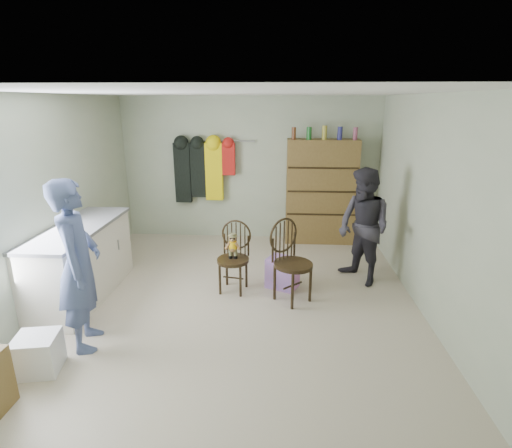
# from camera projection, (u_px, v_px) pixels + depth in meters

# --- Properties ---
(ground_plane) EXTENTS (5.00, 5.00, 0.00)m
(ground_plane) POSITION_uv_depth(u_px,v_px,m) (235.00, 300.00, 5.06)
(ground_plane) COLOR beige
(ground_plane) RESTS_ON ground
(room_walls) EXTENTS (5.00, 5.00, 5.00)m
(room_walls) POSITION_uv_depth(u_px,v_px,m) (238.00, 169.00, 5.10)
(room_walls) COLOR #B1B99B
(room_walls) RESTS_ON ground
(counter) EXTENTS (0.64, 1.86, 0.94)m
(counter) POSITION_uv_depth(u_px,v_px,m) (81.00, 262.00, 5.03)
(counter) COLOR silver
(counter) RESTS_ON ground
(plastic_tub) EXTENTS (0.43, 0.42, 0.35)m
(plastic_tub) POSITION_uv_depth(u_px,v_px,m) (38.00, 354.00, 3.69)
(plastic_tub) COLOR white
(plastic_tub) RESTS_ON ground
(chair_front) EXTENTS (0.48, 0.48, 0.93)m
(chair_front) POSITION_uv_depth(u_px,v_px,m) (234.00, 252.00, 5.20)
(chair_front) COLOR #2F2110
(chair_front) RESTS_ON ground
(chair_far) EXTENTS (0.65, 0.65, 1.04)m
(chair_far) POSITION_uv_depth(u_px,v_px,m) (290.00, 258.00, 4.93)
(chair_far) COLOR #2F2110
(chair_far) RESTS_ON ground
(striped_bag) EXTENTS (0.48, 0.44, 0.41)m
(striped_bag) POSITION_uv_depth(u_px,v_px,m) (282.00, 273.00, 5.36)
(striped_bag) COLOR pink
(striped_bag) RESTS_ON ground
(person_left) EXTENTS (0.57, 0.72, 1.74)m
(person_left) POSITION_uv_depth(u_px,v_px,m) (79.00, 266.00, 3.91)
(person_left) COLOR #465380
(person_left) RESTS_ON ground
(person_right) EXTENTS (0.92, 0.97, 1.59)m
(person_right) POSITION_uv_depth(u_px,v_px,m) (364.00, 227.00, 5.35)
(person_right) COLOR #2D2B33
(person_right) RESTS_ON ground
(dresser) EXTENTS (1.20, 0.39, 2.03)m
(dresser) POSITION_uv_depth(u_px,v_px,m) (321.00, 192.00, 6.91)
(dresser) COLOR brown
(dresser) RESTS_ON ground
(coat_rack) EXTENTS (1.42, 0.12, 1.09)m
(coat_rack) POSITION_uv_depth(u_px,v_px,m) (202.00, 170.00, 7.00)
(coat_rack) COLOR #99999E
(coat_rack) RESTS_ON ground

